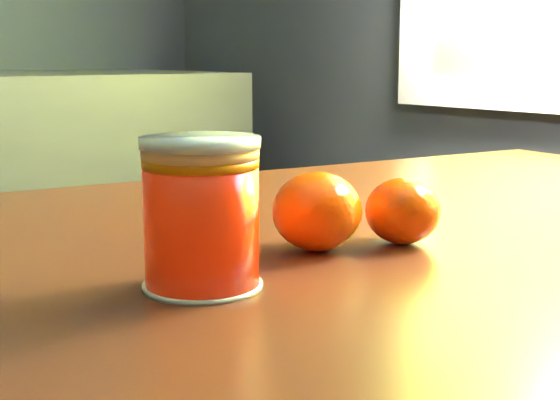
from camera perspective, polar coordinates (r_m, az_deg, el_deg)
table at (r=0.69m, az=8.86°, el=-10.68°), size 1.15×0.87×0.80m
juice_glass at (r=0.49m, az=-5.77°, el=-1.05°), size 0.08×0.08×0.09m
orange_front at (r=0.59m, az=2.72°, el=-0.83°), size 0.07×0.07×0.06m
orange_back at (r=0.62m, az=8.97°, el=-0.80°), size 0.08×0.08×0.05m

